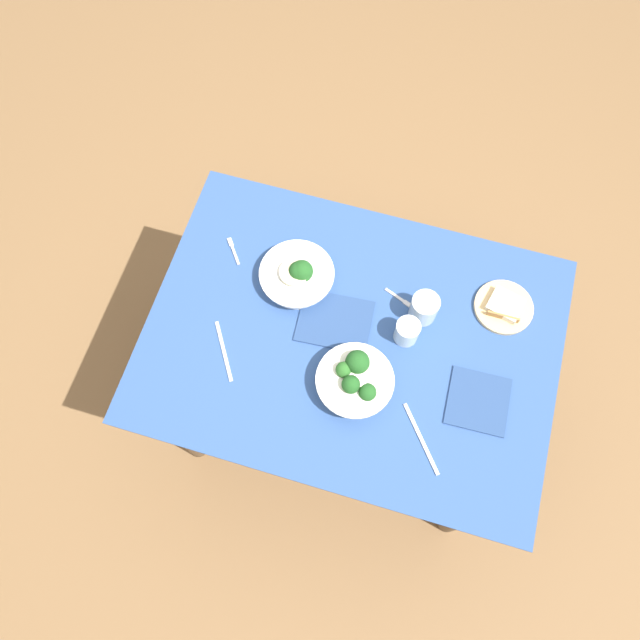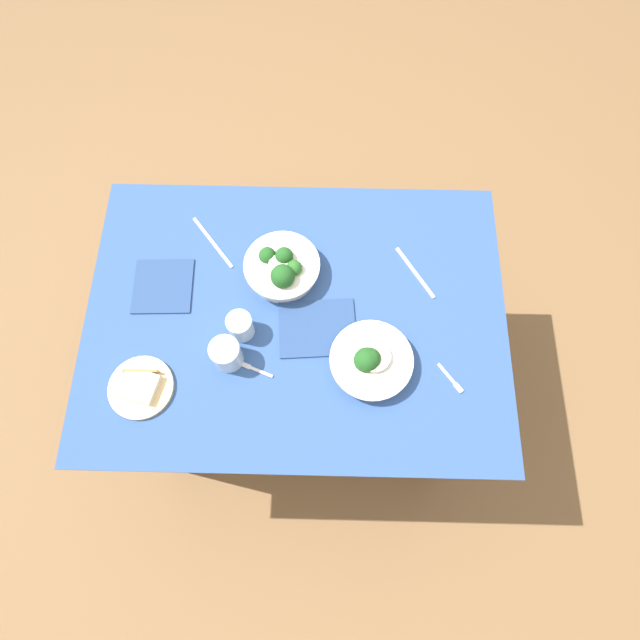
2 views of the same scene
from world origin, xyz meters
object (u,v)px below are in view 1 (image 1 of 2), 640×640
water_glass_side (407,331)px  napkin_folded_lower (335,321)px  broccoli_bowl_near (355,380)px  table_knife_left (421,439)px  water_glass_center (424,308)px  bread_side_plate (504,307)px  broccoli_bowl_far (298,275)px  fork_by_far_bowl (400,299)px  napkin_folded_upper (478,401)px  table_knife_right (224,351)px  fork_by_near_bowl (233,250)px

water_glass_side → napkin_folded_lower: 0.21m
broccoli_bowl_near → table_knife_left: broccoli_bowl_near is taller
water_glass_center → table_knife_left: (0.08, -0.35, -0.04)m
table_knife_left → napkin_folded_lower: napkin_folded_lower is taller
bread_side_plate → broccoli_bowl_far: bearing=-172.6°
broccoli_bowl_near → table_knife_left: bearing=-24.7°
broccoli_bowl_far → broccoli_bowl_near: broccoli_bowl_near is taller
water_glass_center → fork_by_far_bowl: size_ratio=0.97×
water_glass_center → napkin_folded_upper: water_glass_center is taller
water_glass_side → table_knife_right: (-0.48, -0.19, -0.04)m
table_knife_left → napkin_folded_lower: (-0.31, 0.26, 0.00)m
broccoli_bowl_far → table_knife_right: bearing=-116.2°
bread_side_plate → napkin_folded_upper: 0.29m
fork_by_near_bowl → napkin_folded_lower: napkin_folded_lower is taller
broccoli_bowl_near → fork_by_far_bowl: broccoli_bowl_near is taller
water_glass_side → fork_by_far_bowl: bearing=111.0°
broccoli_bowl_near → napkin_folded_upper: 0.34m
napkin_folded_upper → napkin_folded_lower: 0.46m
broccoli_bowl_far → water_glass_side: broccoli_bowl_far is taller
table_knife_right → water_glass_side: bearing=78.8°
table_knife_left → table_knife_right: same height
napkin_folded_upper → water_glass_side: bearing=151.2°
fork_by_far_bowl → fork_by_near_bowl: same height
bread_side_plate → fork_by_far_bowl: 0.30m
fork_by_far_bowl → napkin_folded_upper: (0.28, -0.24, 0.00)m
broccoli_bowl_near → napkin_folded_lower: 0.20m
water_glass_side → napkin_folded_upper: size_ratio=0.47×
broccoli_bowl_far → broccoli_bowl_near: size_ratio=1.03×
table_knife_right → bread_side_plate: bearing=83.1°
bread_side_plate → fork_by_near_bowl: 0.82m
napkin_folded_upper → fork_by_near_bowl: bearing=162.4°
broccoli_bowl_near → table_knife_right: 0.38m
broccoli_bowl_far → water_glass_side: bearing=-14.1°
fork_by_near_bowl → table_knife_left: 0.78m
water_glass_side → table_knife_left: bearing=-68.4°
fork_by_far_bowl → napkin_folded_upper: size_ratio=0.54×
table_knife_right → water_glass_center: bearing=85.2°
bread_side_plate → table_knife_right: 0.81m
bread_side_plate → fork_by_far_bowl: (-0.29, -0.06, -0.01)m
table_knife_left → napkin_folded_lower: 0.41m
fork_by_far_bowl → napkin_folded_upper: 0.36m
water_glass_side → broccoli_bowl_near: bearing=-120.2°
bread_side_plate → table_knife_right: bread_side_plate is taller
broccoli_bowl_near → napkin_folded_lower: bearing=121.9°
water_glass_center → fork_by_far_bowl: 0.09m
broccoli_bowl_far → water_glass_center: water_glass_center is taller
bread_side_plate → napkin_folded_lower: size_ratio=0.82×
water_glass_side → broccoli_bowl_far: bearing=165.9°
broccoli_bowl_far → fork_by_far_bowl: broccoli_bowl_far is taller
water_glass_center → napkin_folded_upper: bearing=-45.6°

